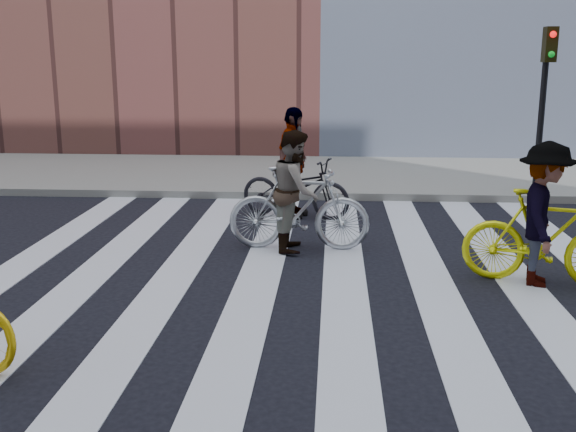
# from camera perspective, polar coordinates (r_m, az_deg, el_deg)

# --- Properties ---
(ground) EXTENTS (100.00, 100.00, 0.00)m
(ground) POSITION_cam_1_polar(r_m,az_deg,el_deg) (8.54, 1.11, -5.68)
(ground) COLOR black
(ground) RESTS_ON ground
(sidewalk_far) EXTENTS (100.00, 5.00, 0.15)m
(sidewalk_far) POSITION_cam_1_polar(r_m,az_deg,el_deg) (15.80, 2.45, 3.49)
(sidewalk_far) COLOR gray
(sidewalk_far) RESTS_ON ground
(zebra_crosswalk) EXTENTS (8.25, 10.00, 0.01)m
(zebra_crosswalk) POSITION_cam_1_polar(r_m,az_deg,el_deg) (8.54, 1.11, -5.65)
(zebra_crosswalk) COLOR silver
(zebra_crosswalk) RESTS_ON ground
(traffic_signal) EXTENTS (0.22, 0.42, 3.33)m
(traffic_signal) POSITION_cam_1_polar(r_m,az_deg,el_deg) (13.98, 20.95, 10.44)
(traffic_signal) COLOR black
(traffic_signal) RESTS_ON ground
(bike_silver_mid) EXTENTS (2.08, 0.63, 1.24)m
(bike_silver_mid) POSITION_cam_1_polar(r_m,az_deg,el_deg) (9.84, 0.93, 0.65)
(bike_silver_mid) COLOR silver
(bike_silver_mid) RESTS_ON ground
(bike_yellow_right) EXTENTS (2.08, 1.07, 1.20)m
(bike_yellow_right) POSITION_cam_1_polar(r_m,az_deg,el_deg) (8.90, 20.99, -1.76)
(bike_yellow_right) COLOR #FAFD0E
(bike_yellow_right) RESTS_ON ground
(bike_dark_rear) EXTENTS (2.12, 1.28, 1.05)m
(bike_dark_rear) POSITION_cam_1_polar(r_m,az_deg,el_deg) (11.88, 0.63, 2.41)
(bike_dark_rear) COLOR black
(bike_dark_rear) RESTS_ON ground
(rider_mid) EXTENTS (0.69, 0.87, 1.77)m
(rider_mid) POSITION_cam_1_polar(r_m,az_deg,el_deg) (9.79, 0.65, 2.16)
(rider_mid) COLOR slate
(rider_mid) RESTS_ON ground
(rider_right) EXTENTS (0.95, 1.30, 1.80)m
(rider_right) POSITION_cam_1_polar(r_m,az_deg,el_deg) (8.82, 20.84, 0.11)
(rider_right) COLOR slate
(rider_right) RESTS_ON ground
(rider_rear) EXTENTS (0.80, 1.23, 1.94)m
(rider_rear) POSITION_cam_1_polar(r_m,az_deg,el_deg) (11.81, 0.39, 4.52)
(rider_rear) COLOR slate
(rider_rear) RESTS_ON ground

